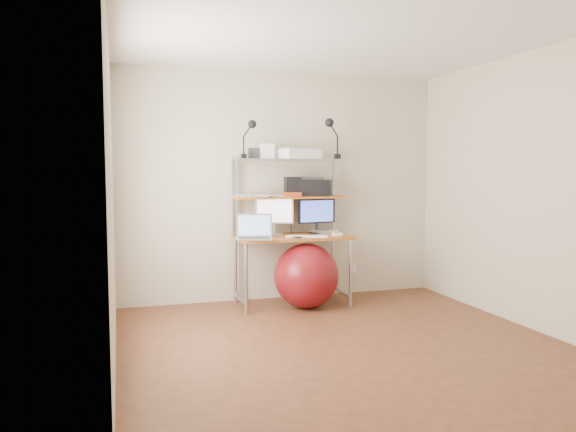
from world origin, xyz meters
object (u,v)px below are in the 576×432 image
laptop (254,234)px  printer (309,187)px  monitor_black (317,213)px  monitor_silver (274,212)px  exercise_ball (306,276)px

laptop → printer: (0.69, 0.32, 0.45)m
monitor_black → laptop: (-0.77, -0.28, -0.17)m
monitor_silver → exercise_ball: 0.76m
monitor_black → monitor_silver: bearing=172.3°
printer → exercise_ball: (-0.15, -0.35, -0.91)m
laptop → monitor_silver: bearing=57.6°
monitor_silver → printer: bearing=19.8°
laptop → printer: bearing=37.9°
monitor_black → exercise_ball: monitor_black is taller
monitor_black → exercise_ball: bearing=-133.6°
monitor_silver → printer: 0.49m
monitor_black → exercise_ball: (-0.22, -0.31, -0.62)m
monitor_silver → exercise_ball: bearing=-35.5°
laptop → exercise_ball: (0.55, -0.03, -0.46)m
monitor_black → laptop: monitor_black is taller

